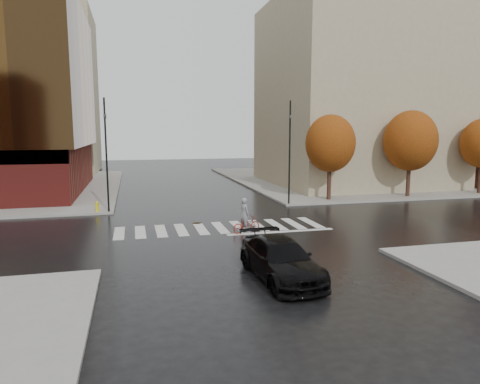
{
  "coord_description": "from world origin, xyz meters",
  "views": [
    {
      "loc": [
        -4.69,
        -22.67,
        5.43
      ],
      "look_at": [
        1.15,
        0.46,
        2.0
      ],
      "focal_mm": 32.0,
      "sensor_mm": 36.0,
      "label": 1
    }
  ],
  "objects_px": {
    "cyclist": "(246,221)",
    "traffic_light_ne": "(290,146)",
    "sedan": "(281,259)",
    "traffic_light_nw": "(106,147)",
    "fire_hydrant": "(97,206)"
  },
  "relations": [
    {
      "from": "cyclist",
      "to": "traffic_light_nw",
      "type": "bearing_deg",
      "value": 25.94
    },
    {
      "from": "sedan",
      "to": "traffic_light_nw",
      "type": "bearing_deg",
      "value": 111.79
    },
    {
      "from": "traffic_light_nw",
      "to": "fire_hydrant",
      "type": "relative_size",
      "value": 11.07
    },
    {
      "from": "sedan",
      "to": "traffic_light_nw",
      "type": "relative_size",
      "value": 0.67
    },
    {
      "from": "cyclist",
      "to": "fire_hydrant",
      "type": "relative_size",
      "value": 2.84
    },
    {
      "from": "sedan",
      "to": "cyclist",
      "type": "xyz_separation_m",
      "value": [
        0.6,
        7.24,
        -0.08
      ]
    },
    {
      "from": "cyclist",
      "to": "traffic_light_ne",
      "type": "distance_m",
      "value": 9.71
    },
    {
      "from": "cyclist",
      "to": "traffic_light_ne",
      "type": "relative_size",
      "value": 0.26
    },
    {
      "from": "cyclist",
      "to": "traffic_light_ne",
      "type": "bearing_deg",
      "value": -54.92
    },
    {
      "from": "sedan",
      "to": "fire_hydrant",
      "type": "bearing_deg",
      "value": 113.83
    },
    {
      "from": "cyclist",
      "to": "fire_hydrant",
      "type": "xyz_separation_m",
      "value": [
        -8.14,
        7.5,
        -0.13
      ]
    },
    {
      "from": "cyclist",
      "to": "traffic_light_nw",
      "type": "relative_size",
      "value": 0.26
    },
    {
      "from": "cyclist",
      "to": "sedan",
      "type": "bearing_deg",
      "value": 155.86
    },
    {
      "from": "sedan",
      "to": "traffic_light_ne",
      "type": "relative_size",
      "value": 0.67
    },
    {
      "from": "sedan",
      "to": "traffic_light_ne",
      "type": "xyz_separation_m",
      "value": [
        5.8,
        14.54,
        3.65
      ]
    }
  ]
}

